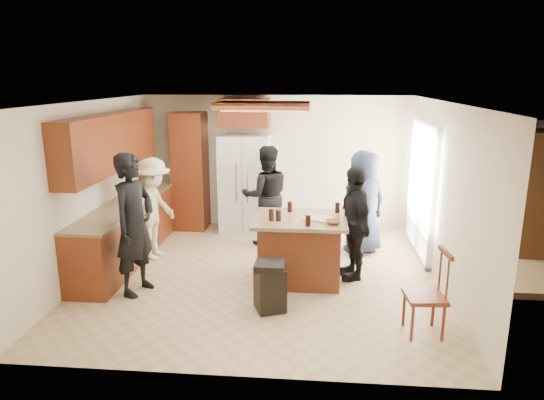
# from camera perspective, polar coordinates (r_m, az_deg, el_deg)

# --- Properties ---
(room_shell) EXTENTS (8.00, 5.20, 5.00)m
(room_shell) POSITION_cam_1_polar(r_m,az_deg,el_deg) (9.21, 28.25, 0.28)
(room_shell) COLOR tan
(room_shell) RESTS_ON ground
(person_front_left) EXTENTS (0.69, 0.81, 1.90)m
(person_front_left) POSITION_cam_1_polar(r_m,az_deg,el_deg) (6.60, -15.89, -2.79)
(person_front_left) COLOR black
(person_front_left) RESTS_ON ground
(person_behind_left) EXTENTS (0.94, 0.71, 1.72)m
(person_behind_left) POSITION_cam_1_polar(r_m,az_deg,el_deg) (8.25, -0.71, 0.50)
(person_behind_left) COLOR black
(person_behind_left) RESTS_ON ground
(person_behind_right) EXTENTS (0.99, 0.88, 1.70)m
(person_behind_right) POSITION_cam_1_polar(r_m,az_deg,el_deg) (7.98, 10.67, -0.28)
(person_behind_right) COLOR #1B2236
(person_behind_right) RESTS_ON ground
(person_side_right) EXTENTS (0.74, 1.06, 1.64)m
(person_side_right) POSITION_cam_1_polar(r_m,az_deg,el_deg) (6.96, 9.61, -2.66)
(person_side_right) COLOR black
(person_side_right) RESTS_ON ground
(person_counter) EXTENTS (0.73, 1.13, 1.62)m
(person_counter) POSITION_cam_1_polar(r_m,az_deg,el_deg) (7.84, -13.84, -1.03)
(person_counter) COLOR #C3B086
(person_counter) RESTS_ON ground
(left_cabinetry) EXTENTS (0.64, 3.00, 2.30)m
(left_cabinetry) POSITION_cam_1_polar(r_m,az_deg,el_deg) (7.83, -17.41, -0.20)
(left_cabinetry) COLOR maroon
(left_cabinetry) RESTS_ON ground
(back_wall_units) EXTENTS (1.80, 0.60, 2.45)m
(back_wall_units) POSITION_cam_1_polar(r_m,az_deg,el_deg) (9.15, -8.04, 5.05)
(back_wall_units) COLOR maroon
(back_wall_units) RESTS_ON ground
(refrigerator) EXTENTS (0.90, 0.76, 1.80)m
(refrigerator) POSITION_cam_1_polar(r_m,az_deg,el_deg) (9.01, -3.19, 1.93)
(refrigerator) COLOR white
(refrigerator) RESTS_ON ground
(kitchen_island) EXTENTS (1.28, 1.03, 0.93)m
(kitchen_island) POSITION_cam_1_polar(r_m,az_deg,el_deg) (6.87, 3.27, -5.75)
(kitchen_island) COLOR #9E4928
(kitchen_island) RESTS_ON ground
(island_items) EXTENTS (0.99, 0.76, 0.15)m
(island_items) POSITION_cam_1_polar(r_m,az_deg,el_deg) (6.62, 4.88, -2.01)
(island_items) COLOR silver
(island_items) RESTS_ON kitchen_island
(trash_bin) EXTENTS (0.44, 0.44, 0.63)m
(trash_bin) POSITION_cam_1_polar(r_m,az_deg,el_deg) (6.08, -0.24, -10.06)
(trash_bin) COLOR black
(trash_bin) RESTS_ON ground
(spindle_chair) EXTENTS (0.46, 0.46, 0.99)m
(spindle_chair) POSITION_cam_1_polar(r_m,az_deg,el_deg) (5.76, 17.72, -10.75)
(spindle_chair) COLOR maroon
(spindle_chair) RESTS_ON ground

